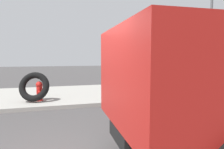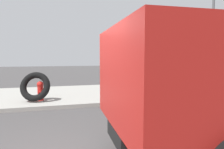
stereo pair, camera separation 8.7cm
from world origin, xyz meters
The scene contains 5 objects.
sidewalk_curb centered at (0.00, 6.50, 0.07)m, with size 36.00×5.00×0.15m, color #99968E.
fire_hydrant centered at (-0.98, 5.05, 0.57)m, with size 0.27×0.60×0.79m.
loose_tire centered at (-1.16, 4.93, 0.75)m, with size 1.19×1.19×0.25m, color black.
stop_sign centered at (2.39, 4.63, 1.57)m, with size 0.76×0.08×2.05m.
street_light_pole centered at (7.08, 4.87, 3.30)m, with size 0.12×0.12×6.29m, color #595B5E.
Camera 2 is at (-0.26, -3.49, 1.92)m, focal length 32.23 mm.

